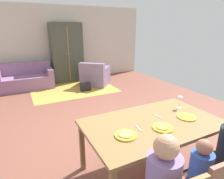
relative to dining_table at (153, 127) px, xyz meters
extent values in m
cube|color=brown|center=(0.02, 2.20, -0.70)|extent=(6.79, 6.80, 0.02)
cube|color=beige|center=(0.02, 5.65, 0.66)|extent=(6.79, 0.10, 2.70)
cube|color=olive|center=(0.00, 0.00, 0.05)|extent=(1.76, 1.05, 0.04)
cube|color=olive|center=(0.82, -0.46, -0.33)|extent=(0.06, 0.06, 0.72)
cube|color=olive|center=(-0.82, 0.46, -0.33)|extent=(0.06, 0.06, 0.72)
cube|color=olive|center=(0.82, 0.46, -0.33)|extent=(0.06, 0.06, 0.72)
cylinder|color=yellow|center=(-0.48, -0.12, 0.08)|extent=(0.25, 0.25, 0.02)
cylinder|color=#E2A150|center=(-0.48, -0.12, 0.09)|extent=(0.17, 0.17, 0.01)
cylinder|color=yellow|center=(0.00, -0.18, 0.08)|extent=(0.25, 0.25, 0.02)
cylinder|color=gold|center=(0.00, -0.18, 0.09)|extent=(0.17, 0.17, 0.01)
cylinder|color=yellow|center=(0.48, -0.10, 0.08)|extent=(0.25, 0.25, 0.02)
cylinder|color=silver|center=(0.63, 0.18, 0.07)|extent=(0.06, 0.06, 0.01)
cylinder|color=silver|center=(0.63, 0.18, 0.12)|extent=(0.01, 0.01, 0.09)
cone|color=silver|center=(0.63, 0.18, 0.21)|extent=(0.07, 0.07, 0.09)
cube|color=silver|center=(-0.26, -0.05, 0.07)|extent=(0.04, 0.15, 0.01)
cube|color=silver|center=(0.16, 0.10, 0.07)|extent=(0.03, 0.17, 0.01)
cylinder|color=#8B70B0|center=(-0.48, -0.74, -0.01)|extent=(0.30, 0.30, 0.46)
sphere|color=tan|center=(-0.48, -0.74, 0.31)|extent=(0.21, 0.21, 0.21)
cylinder|color=#3359B3|center=(0.00, -0.74, -0.08)|extent=(0.22, 0.22, 0.33)
sphere|color=#A86C54|center=(0.00, -0.74, 0.16)|extent=(0.15, 0.15, 0.15)
cube|color=olive|center=(0.66, -0.62, -0.49)|extent=(0.04, 0.04, 0.41)
cube|color=#3E3B4F|center=(0.48, -0.66, -0.47)|extent=(0.27, 0.35, 0.45)
cube|color=gold|center=(0.09, 4.10, -0.69)|extent=(2.60, 1.80, 0.01)
cube|color=gray|center=(-1.27, 4.90, -0.48)|extent=(1.70, 0.84, 0.42)
cube|color=gray|center=(-1.27, 5.24, -0.07)|extent=(1.70, 0.20, 0.40)
cube|color=gray|center=(-0.51, 4.90, -0.17)|extent=(0.18, 0.84, 0.20)
cube|color=gray|center=(0.94, 4.30, -0.48)|extent=(1.19, 1.19, 0.42)
cube|color=gray|center=(0.71, 4.04, -0.07)|extent=(0.77, 0.71, 0.40)
cube|color=gray|center=(1.19, 4.08, -0.17)|extent=(0.69, 0.75, 0.20)
cube|color=gray|center=(0.69, 4.52, -0.17)|extent=(0.69, 0.75, 0.20)
cube|color=#434738|center=(0.22, 5.26, 0.36)|extent=(1.10, 0.56, 2.10)
cube|color=#BA913D|center=(0.22, 4.98, 0.36)|extent=(0.02, 0.01, 1.89)
sphere|color=#BA913D|center=(0.16, 4.97, 0.36)|extent=(0.04, 0.04, 0.04)
sphere|color=#BA913D|center=(0.28, 4.97, 0.36)|extent=(0.04, 0.04, 0.04)
cube|color=black|center=(0.39, 3.80, -0.56)|extent=(0.32, 0.16, 0.26)
camera|label=1|loc=(-1.46, -1.71, 1.22)|focal=30.40mm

